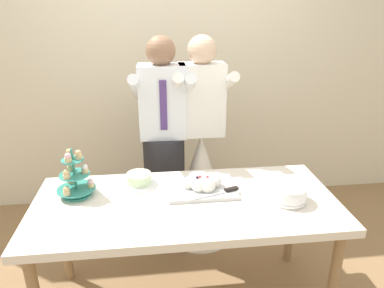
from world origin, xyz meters
TOP-DOWN VIEW (x-y plane):
  - rear_wall at (0.00, 1.47)m, footprint 5.20×0.10m
  - dessert_table at (0.00, 0.00)m, footprint 1.80×0.80m
  - cupcake_stand at (-0.65, 0.14)m, footprint 0.23×0.23m
  - main_cake_tray at (0.11, 0.12)m, footprint 0.43×0.31m
  - plate_stack at (0.60, -0.07)m, footprint 0.21×0.22m
  - round_cake at (-0.28, 0.24)m, footprint 0.24×0.24m
  - person_groom at (-0.10, 0.72)m, footprint 0.47×0.50m
  - person_bride at (0.20, 0.74)m, footprint 0.56×0.56m

SIDE VIEW (x-z plane):
  - person_bride at x=0.20m, z-range -0.25..1.41m
  - dessert_table at x=0.00m, z-range 0.31..1.09m
  - person_groom at x=-0.10m, z-range -0.08..1.58m
  - round_cake at x=-0.28m, z-range 0.77..0.85m
  - main_cake_tray at x=0.11m, z-range 0.75..0.88m
  - plate_stack at x=0.60m, z-range 0.77..0.87m
  - cupcake_stand at x=-0.65m, z-range 0.74..1.04m
  - rear_wall at x=0.00m, z-range 0.00..2.90m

